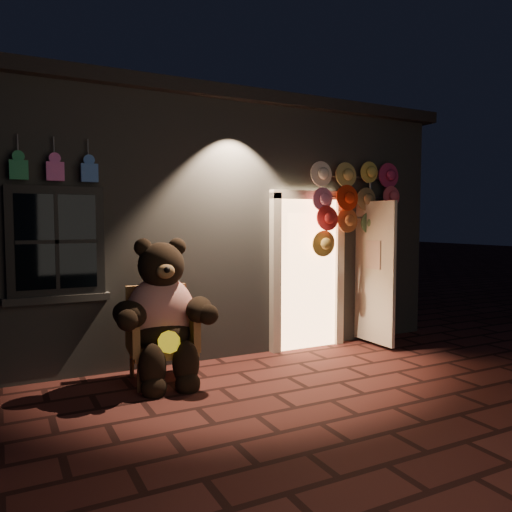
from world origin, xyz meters
TOP-DOWN VIEW (x-y plane):
  - ground at (0.00, 0.00)m, footprint 60.00×60.00m
  - shop_building at (0.00, 3.99)m, footprint 7.30×5.95m
  - wicker_armchair at (-0.88, 1.03)m, footprint 0.77×0.71m
  - teddy_bear at (-0.89, 0.89)m, footprint 1.19×0.96m
  - hat_rack at (2.04, 1.28)m, footprint 1.48×0.22m

SIDE VIEW (x-z plane):
  - ground at x=0.00m, z-range 0.00..0.00m
  - wicker_armchair at x=-0.88m, z-range 0.00..1.04m
  - teddy_bear at x=-0.89m, z-range -0.06..1.58m
  - shop_building at x=0.00m, z-range -0.02..3.49m
  - hat_rack at x=2.04m, z-range 0.73..3.34m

